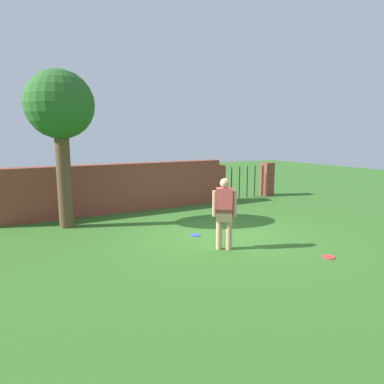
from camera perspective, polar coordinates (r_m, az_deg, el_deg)
The scene contains 7 objects.
ground_plane at distance 8.99m, azimuth 5.15°, elevation -7.13°, with size 40.00×40.00×0.00m, color #336623.
brick_wall at distance 11.72m, azimuth -12.22°, elevation 0.65°, with size 7.81×0.50×1.62m, color brown.
tree at distance 10.05m, azimuth -21.08°, elevation 12.69°, with size 1.82×1.82×4.27m.
person at distance 7.68m, azimuth 5.39°, elevation -3.07°, with size 0.45×0.39×1.62m.
fence_gate at distance 14.20m, azimuth 8.52°, elevation 1.81°, with size 2.97×0.44×1.40m.
frisbee_blue at distance 8.91m, azimuth 0.45°, elevation -7.17°, with size 0.27×0.27×0.02m, color blue.
frisbee_red at distance 7.93m, azimuth 21.68°, elevation -9.99°, with size 0.27×0.27×0.02m, color red.
Camera 1 is at (-4.93, -7.07, 2.55)m, focal length 32.15 mm.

